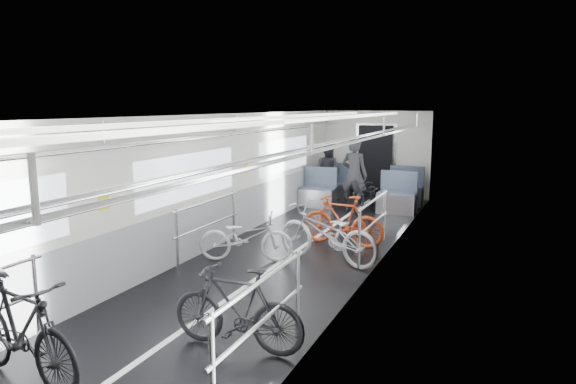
% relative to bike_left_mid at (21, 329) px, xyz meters
% --- Properties ---
extents(car_shell, '(3.02, 14.01, 2.41)m').
position_rel_bike_left_mid_xyz_m(car_shell, '(0.73, 5.73, 0.61)').
color(car_shell, black).
rests_on(car_shell, ground).
extents(bike_left_mid, '(1.79, 0.79, 1.04)m').
position_rel_bike_left_mid_xyz_m(bike_left_mid, '(0.00, 0.00, 0.00)').
color(bike_left_mid, black).
rests_on(bike_left_mid, floor).
extents(bike_left_far, '(1.64, 1.02, 0.81)m').
position_rel_bike_left_mid_xyz_m(bike_left_far, '(0.17, 4.16, -0.11)').
color(bike_left_far, silver).
rests_on(bike_left_far, floor).
extents(bike_right_near, '(1.53, 0.46, 0.91)m').
position_rel_bike_left_mid_xyz_m(bike_right_near, '(1.53, 1.35, -0.06)').
color(bike_right_near, black).
rests_on(bike_right_near, floor).
extents(bike_right_mid, '(1.96, 1.05, 0.98)m').
position_rel_bike_left_mid_xyz_m(bike_right_mid, '(1.43, 4.59, -0.03)').
color(bike_right_mid, silver).
rests_on(bike_right_mid, floor).
extents(bike_right_far, '(1.60, 0.58, 0.94)m').
position_rel_bike_left_mid_xyz_m(bike_right_far, '(1.37, 5.69, -0.05)').
color(bike_right_far, '#BE3E17').
rests_on(bike_right_far, floor).
extents(bike_aisle, '(0.77, 1.63, 0.83)m').
position_rel_bike_left_mid_xyz_m(bike_aisle, '(1.09, 8.75, -0.11)').
color(bike_aisle, black).
rests_on(bike_aisle, floor).
extents(person_standing, '(0.71, 0.52, 1.78)m').
position_rel_bike_left_mid_xyz_m(person_standing, '(0.73, 8.75, 0.37)').
color(person_standing, black).
rests_on(person_standing, floor).
extents(person_seated, '(0.91, 0.80, 1.57)m').
position_rel_bike_left_mid_xyz_m(person_seated, '(-0.31, 9.90, 0.27)').
color(person_seated, '#2C2A32').
rests_on(person_seated, floor).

